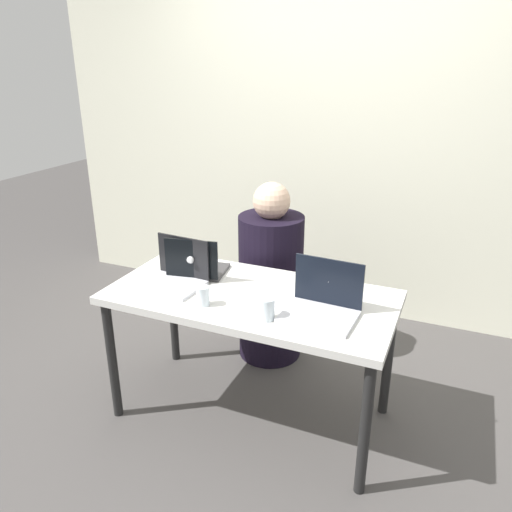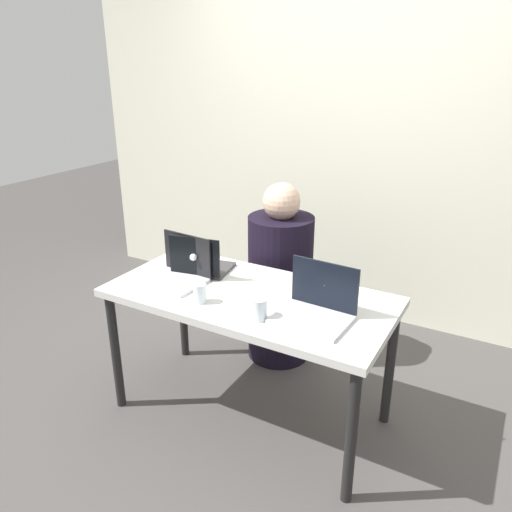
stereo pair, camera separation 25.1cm
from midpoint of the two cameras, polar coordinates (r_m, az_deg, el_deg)
name	(u,v)px [view 1 (the left image)]	position (r m, az deg, el deg)	size (l,w,h in m)	color
ground_plane	(251,412)	(2.92, -3.14, -17.48)	(12.00, 12.00, 0.00)	#474442
back_wall	(333,151)	(3.72, 6.90, 11.78)	(4.50, 0.10, 2.43)	silver
desk	(251,307)	(2.56, -3.45, -5.88)	(1.45, 0.70, 0.74)	silver
person_at_center	(271,282)	(3.17, -0.58, -3.06)	(0.49, 0.49, 1.16)	black
laptop_front_left	(175,275)	(2.67, -11.88, -2.17)	(0.33, 0.29, 0.24)	silver
laptop_back_left	(197,266)	(2.75, -9.40, -1.22)	(0.33, 0.29, 0.23)	#373537
laptop_front_right	(322,304)	(2.31, 4.49, -5.56)	(0.34, 0.30, 0.25)	silver
water_glass_right	(267,310)	(2.27, -1.93, -6.30)	(0.07, 0.07, 0.10)	silver
water_glass_left	(203,297)	(2.42, -9.04, -4.74)	(0.06, 0.06, 0.10)	silver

